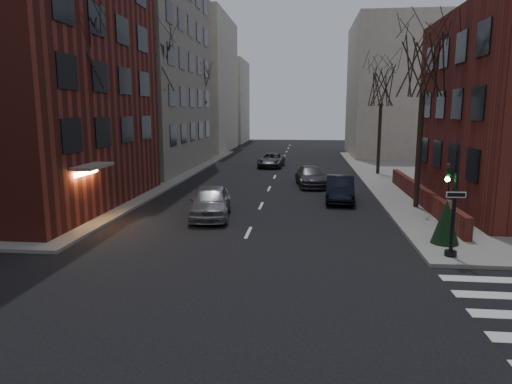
{
  "coord_description": "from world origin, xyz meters",
  "views": [
    {
      "loc": [
        2.53,
        -8.05,
        5.51
      ],
      "look_at": [
        0.42,
        11.44,
        2.0
      ],
      "focal_mm": 32.0,
      "sensor_mm": 36.0,
      "label": 1
    }
  ],
  "objects_px": {
    "tree_left_b": "(154,64)",
    "streetlamp_far": "(208,122)",
    "tree_right_b": "(382,85)",
    "car_lane_gray": "(311,176)",
    "tree_right_a": "(425,63)",
    "streetlamp_near": "(146,130)",
    "tree_left_c": "(198,86)",
    "parked_sedan": "(340,189)",
    "car_lane_silver": "(211,202)",
    "evergreen_shrub": "(446,221)",
    "traffic_signal": "(452,210)",
    "car_lane_far": "(271,160)",
    "tree_left_a": "(74,49)",
    "sandwich_board": "(447,209)"
  },
  "relations": [
    {
      "from": "streetlamp_far",
      "to": "traffic_signal",
      "type": "bearing_deg",
      "value": -63.94
    },
    {
      "from": "streetlamp_far",
      "to": "evergreen_shrub",
      "type": "relative_size",
      "value": 3.41
    },
    {
      "from": "car_lane_gray",
      "to": "tree_left_b",
      "type": "bearing_deg",
      "value": 170.86
    },
    {
      "from": "tree_right_b",
      "to": "streetlamp_far",
      "type": "xyz_separation_m",
      "value": [
        -17.0,
        10.0,
        -3.35
      ]
    },
    {
      "from": "tree_left_a",
      "to": "car_lane_far",
      "type": "xyz_separation_m",
      "value": [
        8.0,
        22.74,
        -7.79
      ]
    },
    {
      "from": "tree_right_a",
      "to": "car_lane_gray",
      "type": "bearing_deg",
      "value": 127.8
    },
    {
      "from": "car_lane_far",
      "to": "sandwich_board",
      "type": "bearing_deg",
      "value": -60.49
    },
    {
      "from": "tree_left_c",
      "to": "car_lane_gray",
      "type": "relative_size",
      "value": 1.95
    },
    {
      "from": "tree_right_b",
      "to": "car_lane_gray",
      "type": "height_order",
      "value": "tree_right_b"
    },
    {
      "from": "traffic_signal",
      "to": "car_lane_far",
      "type": "distance_m",
      "value": 29.12
    },
    {
      "from": "parked_sedan",
      "to": "evergreen_shrub",
      "type": "xyz_separation_m",
      "value": [
        3.57,
        -9.24,
        0.3
      ]
    },
    {
      "from": "streetlamp_far",
      "to": "evergreen_shrub",
      "type": "bearing_deg",
      "value": -62.28
    },
    {
      "from": "tree_left_b",
      "to": "car_lane_gray",
      "type": "xyz_separation_m",
      "value": [
        11.78,
        -0.5,
        -8.19
      ]
    },
    {
      "from": "streetlamp_near",
      "to": "car_lane_gray",
      "type": "xyz_separation_m",
      "value": [
        11.18,
        3.5,
        -3.51
      ]
    },
    {
      "from": "sandwich_board",
      "to": "evergreen_shrub",
      "type": "height_order",
      "value": "evergreen_shrub"
    },
    {
      "from": "tree_left_b",
      "to": "streetlamp_far",
      "type": "relative_size",
      "value": 1.72
    },
    {
      "from": "tree_right_a",
      "to": "streetlamp_near",
      "type": "distance_m",
      "value": 17.87
    },
    {
      "from": "tree_left_b",
      "to": "streetlamp_near",
      "type": "xyz_separation_m",
      "value": [
        0.6,
        -4.0,
        -4.68
      ]
    },
    {
      "from": "streetlamp_near",
      "to": "car_lane_silver",
      "type": "relative_size",
      "value": 1.29
    },
    {
      "from": "traffic_signal",
      "to": "tree_right_b",
      "type": "distance_m",
      "value": 23.71
    },
    {
      "from": "sandwich_board",
      "to": "tree_right_b",
      "type": "bearing_deg",
      "value": 71.35
    },
    {
      "from": "parked_sedan",
      "to": "car_lane_gray",
      "type": "height_order",
      "value": "parked_sedan"
    },
    {
      "from": "tree_left_c",
      "to": "tree_right_a",
      "type": "distance_m",
      "value": 28.17
    },
    {
      "from": "tree_left_a",
      "to": "car_lane_silver",
      "type": "relative_size",
      "value": 2.11
    },
    {
      "from": "tree_right_a",
      "to": "car_lane_silver",
      "type": "height_order",
      "value": "tree_right_a"
    },
    {
      "from": "streetlamp_near",
      "to": "parked_sedan",
      "type": "distance_m",
      "value": 13.51
    },
    {
      "from": "traffic_signal",
      "to": "parked_sedan",
      "type": "height_order",
      "value": "traffic_signal"
    },
    {
      "from": "traffic_signal",
      "to": "streetlamp_near",
      "type": "height_order",
      "value": "streetlamp_near"
    },
    {
      "from": "tree_left_a",
      "to": "sandwich_board",
      "type": "height_order",
      "value": "tree_left_a"
    },
    {
      "from": "tree_left_c",
      "to": "tree_left_b",
      "type": "bearing_deg",
      "value": -90.0
    },
    {
      "from": "car_lane_far",
      "to": "sandwich_board",
      "type": "height_order",
      "value": "car_lane_far"
    },
    {
      "from": "car_lane_gray",
      "to": "car_lane_far",
      "type": "bearing_deg",
      "value": 101.91
    },
    {
      "from": "tree_left_b",
      "to": "car_lane_far",
      "type": "distance_m",
      "value": 15.72
    },
    {
      "from": "tree_left_c",
      "to": "tree_right_b",
      "type": "height_order",
      "value": "tree_left_c"
    },
    {
      "from": "tree_right_a",
      "to": "streetlamp_near",
      "type": "bearing_deg",
      "value": 166.76
    },
    {
      "from": "car_lane_silver",
      "to": "evergreen_shrub",
      "type": "height_order",
      "value": "evergreen_shrub"
    },
    {
      "from": "tree_left_b",
      "to": "parked_sedan",
      "type": "relative_size",
      "value": 2.29
    },
    {
      "from": "tree_right_b",
      "to": "car_lane_far",
      "type": "distance_m",
      "value": 12.74
    },
    {
      "from": "car_lane_far",
      "to": "streetlamp_near",
      "type": "bearing_deg",
      "value": -113.09
    },
    {
      "from": "car_lane_gray",
      "to": "evergreen_shrub",
      "type": "relative_size",
      "value": 2.71
    },
    {
      "from": "streetlamp_near",
      "to": "streetlamp_far",
      "type": "distance_m",
      "value": 20.0
    },
    {
      "from": "streetlamp_near",
      "to": "car_lane_far",
      "type": "xyz_separation_m",
      "value": [
        7.4,
        14.74,
        -3.55
      ]
    },
    {
      "from": "car_lane_silver",
      "to": "car_lane_far",
      "type": "height_order",
      "value": "car_lane_silver"
    },
    {
      "from": "parked_sedan",
      "to": "car_lane_far",
      "type": "bearing_deg",
      "value": 111.61
    },
    {
      "from": "traffic_signal",
      "to": "tree_left_a",
      "type": "relative_size",
      "value": 0.39
    },
    {
      "from": "tree_left_c",
      "to": "evergreen_shrub",
      "type": "bearing_deg",
      "value": -59.81
    },
    {
      "from": "tree_left_c",
      "to": "parked_sedan",
      "type": "xyz_separation_m",
      "value": [
        13.49,
        -20.08,
        -7.25
      ]
    },
    {
      "from": "tree_left_a",
      "to": "streetlamp_near",
      "type": "distance_m",
      "value": 9.07
    },
    {
      "from": "tree_left_b",
      "to": "car_lane_silver",
      "type": "xyz_separation_m",
      "value": [
        6.48,
        -11.2,
        -8.08
      ]
    },
    {
      "from": "tree_left_b",
      "to": "car_lane_silver",
      "type": "distance_m",
      "value": 15.26
    }
  ]
}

